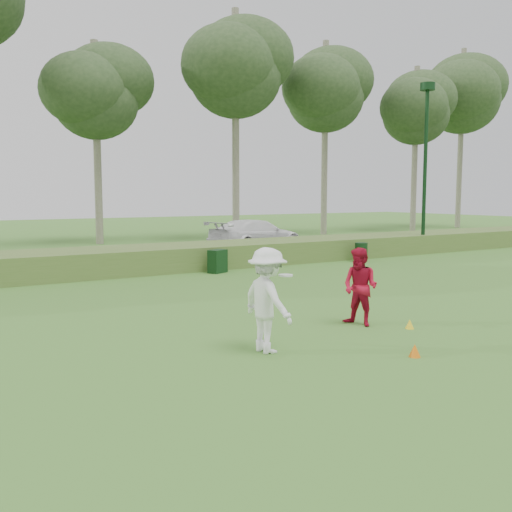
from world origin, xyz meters
TOP-DOWN VIEW (x-y plane):
  - ground at (0.00, 0.00)m, footprint 120.00×120.00m
  - reed_strip at (0.00, 12.00)m, footprint 80.00×3.00m
  - park_road at (0.00, 17.00)m, footprint 80.00×6.00m
  - lamp_post at (14.00, 11.00)m, footprint 0.70×0.70m
  - tree_4 at (2.00, 24.50)m, footprint 6.24×6.24m
  - tree_5 at (10.00, 22.50)m, footprint 7.28×7.28m
  - tree_6 at (18.00, 23.80)m, footprint 7.02×7.02m
  - tree_7 at (26.00, 22.80)m, footprint 6.50×6.50m
  - tree_8 at (33.00, 24.20)m, footprint 8.06×8.06m
  - player_white at (-2.12, 0.18)m, footprint 0.94×1.29m
  - player_red at (0.77, 0.89)m, footprint 0.86×0.99m
  - cone_orange at (-0.07, -1.48)m, footprint 0.21×0.21m
  - cone_yellow at (1.47, 0.08)m, footprint 0.19×0.19m
  - utility_cabinet at (2.07, 10.03)m, footprint 0.80×0.67m
  - trash_bin at (8.99, 9.91)m, footprint 0.58×0.58m
  - car_right at (7.52, 16.13)m, footprint 5.67×3.21m

SIDE VIEW (x-z plane):
  - ground at x=0.00m, z-range 0.00..0.00m
  - park_road at x=0.00m, z-range 0.00..0.06m
  - cone_yellow at x=1.47m, z-range 0.00..0.21m
  - cone_orange at x=-0.07m, z-range 0.00..0.23m
  - trash_bin at x=8.99m, z-range 0.00..0.81m
  - utility_cabinet at x=2.07m, z-range 0.00..0.85m
  - reed_strip at x=0.00m, z-range 0.00..0.90m
  - car_right at x=7.52m, z-range 0.06..1.61m
  - player_red at x=0.77m, z-range 0.00..1.72m
  - player_white at x=-2.12m, z-range 0.00..1.93m
  - lamp_post at x=14.00m, z-range 1.51..9.68m
  - tree_4 at x=2.00m, z-range 2.84..14.34m
  - tree_7 at x=26.00m, z-range 3.09..15.59m
  - tree_6 at x=18.00m, z-range 3.35..16.85m
  - tree_5 at x=10.00m, z-range 3.47..17.47m
  - tree_8 at x=33.00m, z-range 3.73..18.73m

